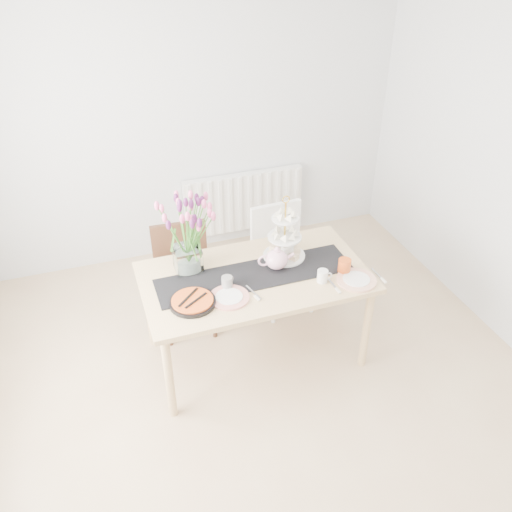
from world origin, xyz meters
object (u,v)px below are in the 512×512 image
object	(u,v)px
tulip_vase	(185,225)
mug_orange	(344,266)
chair_brown	(183,270)
tart_tin	(192,302)
plate_left	(229,297)
plate_right	(356,280)
radiator	(244,201)
chair_white	(281,249)
cream_jug	(288,251)
cake_stand	(284,242)
mug_grey	(227,283)
mug_white	(323,276)
teapot	(277,259)
dining_table	(255,284)

from	to	relation	value
tulip_vase	mug_orange	xyz separation A→B (m)	(1.04, -0.40, -0.32)
chair_brown	tart_tin	size ratio (longest dim) A/B	2.85
plate_left	plate_right	xyz separation A→B (m)	(0.89, -0.10, 0.00)
tart_tin	tulip_vase	bearing A→B (deg)	80.51
radiator	plate_left	xyz separation A→B (m)	(-0.69, -1.80, 0.31)
plate_left	plate_right	world-z (taller)	same
chair_white	cream_jug	size ratio (longest dim) A/B	9.38
cake_stand	plate_right	xyz separation A→B (m)	(0.37, -0.44, -0.12)
chair_brown	chair_white	xyz separation A→B (m)	(0.84, 0.01, 0.01)
tart_tin	plate_left	xyz separation A→B (m)	(0.24, -0.02, -0.01)
mug_grey	mug_white	xyz separation A→B (m)	(0.65, -0.15, 0.00)
mug_orange	plate_right	distance (m)	0.13
mug_white	plate_right	xyz separation A→B (m)	(0.23, -0.07, -0.04)
radiator	mug_white	distance (m)	1.86
teapot	mug_white	xyz separation A→B (m)	(0.25, -0.25, -0.04)
dining_table	cake_stand	bearing A→B (deg)	27.88
mug_orange	mug_white	bearing A→B (deg)	158.35
chair_white	tart_tin	size ratio (longest dim) A/B	2.90
teapot	tart_tin	size ratio (longest dim) A/B	0.84
radiator	teapot	bearing A→B (deg)	-99.53
cream_jug	chair_brown	bearing A→B (deg)	128.11
chair_brown	plate_right	size ratio (longest dim) A/B	3.12
chair_brown	mug_grey	xyz separation A→B (m)	(0.18, -0.64, 0.28)
tulip_vase	chair_brown	bearing A→B (deg)	86.66
mug_white	cream_jug	bearing A→B (deg)	118.67
chair_white	plate_left	world-z (taller)	chair_white
chair_white	chair_brown	bearing A→B (deg)	177.33
dining_table	plate_left	xyz separation A→B (m)	(-0.25, -0.19, 0.08)
teapot	mug_grey	bearing A→B (deg)	-156.74
plate_left	cream_jug	bearing A→B (deg)	31.49
mug_grey	plate_left	world-z (taller)	mug_grey
teapot	mug_white	size ratio (longest dim) A/B	2.86
cream_jug	mug_white	xyz separation A→B (m)	(0.11, -0.37, -0.00)
dining_table	teapot	size ratio (longest dim) A/B	6.20
dining_table	cream_jug	world-z (taller)	cream_jug
mug_orange	plate_right	xyz separation A→B (m)	(0.04, -0.12, -0.05)
radiator	tart_tin	size ratio (longest dim) A/B	3.89
tart_tin	plate_left	size ratio (longest dim) A/B	1.13
cream_jug	dining_table	bearing A→B (deg)	-176.01
plate_left	chair_brown	bearing A→B (deg)	101.97
chair_brown	plate_right	world-z (taller)	chair_brown
mug_orange	dining_table	bearing A→B (deg)	128.42
plate_right	tulip_vase	bearing A→B (deg)	154.29
chair_brown	chair_white	size ratio (longest dim) A/B	0.98
teapot	mug_white	world-z (taller)	teapot
chair_white	mug_white	size ratio (longest dim) A/B	9.92
mug_grey	cake_stand	bearing A→B (deg)	-12.07
radiator	plate_left	distance (m)	1.95
cake_stand	teapot	xyz separation A→B (m)	(-0.11, -0.12, -0.05)
dining_table	mug_white	size ratio (longest dim) A/B	17.73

